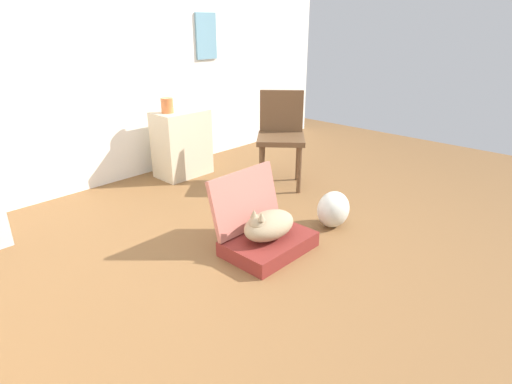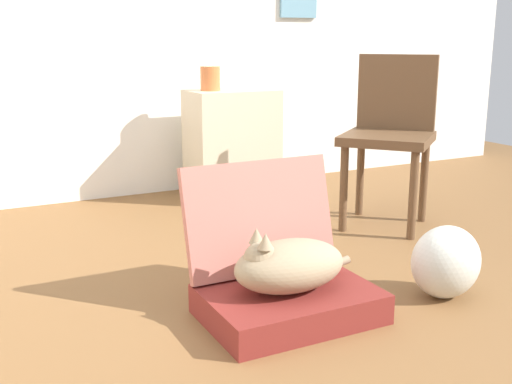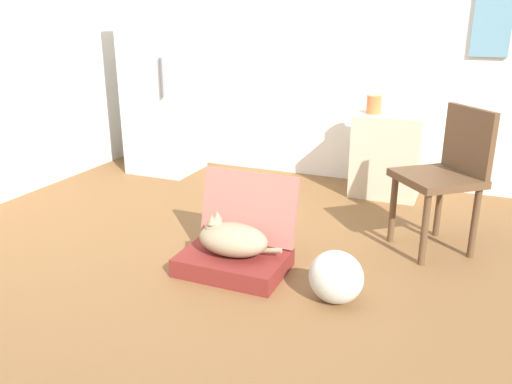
{
  "view_description": "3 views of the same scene",
  "coord_description": "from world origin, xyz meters",
  "px_view_note": "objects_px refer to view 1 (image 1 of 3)",
  "views": [
    {
      "loc": [
        -2.1,
        -1.73,
        1.57
      ],
      "look_at": [
        0.18,
        0.42,
        0.29
      ],
      "focal_mm": 29.06,
      "sensor_mm": 36.0,
      "label": 1
    },
    {
      "loc": [
        -1.19,
        -1.87,
        1.04
      ],
      "look_at": [
        0.11,
        0.69,
        0.33
      ],
      "focal_mm": 44.1,
      "sensor_mm": 36.0,
      "label": 2
    },
    {
      "loc": [
        1.16,
        -2.55,
        1.49
      ],
      "look_at": [
        -0.17,
        0.6,
        0.33
      ],
      "focal_mm": 36.34,
      "sensor_mm": 36.0,
      "label": 3
    }
  ],
  "objects_px": {
    "plastic_bag_white": "(333,209)",
    "chair": "(281,133)",
    "side_table": "(182,144)",
    "suitcase_base": "(269,244)",
    "cat": "(268,225)",
    "vase_tall": "(167,105)"
  },
  "relations": [
    {
      "from": "cat",
      "to": "side_table",
      "type": "height_order",
      "value": "side_table"
    },
    {
      "from": "plastic_bag_white",
      "to": "vase_tall",
      "type": "distance_m",
      "value": 2.05
    },
    {
      "from": "suitcase_base",
      "to": "chair",
      "type": "distance_m",
      "value": 1.5
    },
    {
      "from": "suitcase_base",
      "to": "side_table",
      "type": "relative_size",
      "value": 0.9
    },
    {
      "from": "suitcase_base",
      "to": "side_table",
      "type": "xyz_separation_m",
      "value": [
        0.6,
        1.81,
        0.3
      ]
    },
    {
      "from": "plastic_bag_white",
      "to": "vase_tall",
      "type": "relative_size",
      "value": 1.98
    },
    {
      "from": "plastic_bag_white",
      "to": "chair",
      "type": "bearing_deg",
      "value": 64.32
    },
    {
      "from": "cat",
      "to": "chair",
      "type": "height_order",
      "value": "chair"
    },
    {
      "from": "cat",
      "to": "vase_tall",
      "type": "height_order",
      "value": "vase_tall"
    },
    {
      "from": "suitcase_base",
      "to": "vase_tall",
      "type": "relative_size",
      "value": 4.19
    },
    {
      "from": "side_table",
      "to": "plastic_bag_white",
      "type": "bearing_deg",
      "value": -88.02
    },
    {
      "from": "vase_tall",
      "to": "chair",
      "type": "bearing_deg",
      "value": -55.41
    },
    {
      "from": "side_table",
      "to": "chair",
      "type": "bearing_deg",
      "value": -61.03
    },
    {
      "from": "suitcase_base",
      "to": "plastic_bag_white",
      "type": "relative_size",
      "value": 2.12
    },
    {
      "from": "plastic_bag_white",
      "to": "side_table",
      "type": "distance_m",
      "value": 1.93
    },
    {
      "from": "plastic_bag_white",
      "to": "side_table",
      "type": "relative_size",
      "value": 0.42
    },
    {
      "from": "plastic_bag_white",
      "to": "side_table",
      "type": "height_order",
      "value": "side_table"
    },
    {
      "from": "plastic_bag_white",
      "to": "chair",
      "type": "xyz_separation_m",
      "value": [
        0.46,
        0.96,
        0.39
      ]
    },
    {
      "from": "vase_tall",
      "to": "chair",
      "type": "relative_size",
      "value": 0.16
    },
    {
      "from": "cat",
      "to": "chair",
      "type": "distance_m",
      "value": 1.46
    },
    {
      "from": "cat",
      "to": "plastic_bag_white",
      "type": "relative_size",
      "value": 1.72
    },
    {
      "from": "side_table",
      "to": "chair",
      "type": "xyz_separation_m",
      "value": [
        0.53,
        -0.96,
        0.18
      ]
    }
  ]
}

